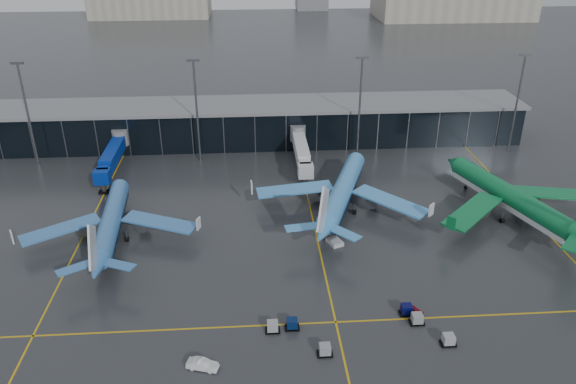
{
  "coord_description": "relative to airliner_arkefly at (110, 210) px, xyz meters",
  "views": [
    {
      "loc": [
        -1.96,
        -82.02,
        55.71
      ],
      "look_at": [
        5.0,
        18.0,
        6.0
      ],
      "focal_mm": 35.0,
      "sensor_mm": 36.0,
      "label": 1
    }
  ],
  "objects": [
    {
      "name": "terminal_pier",
      "position": [
        28.93,
        49.12,
        -0.58
      ],
      "size": [
        142.0,
        17.0,
        10.7
      ],
      "color": "black",
      "rests_on": "ground"
    },
    {
      "name": "ground",
      "position": [
        28.93,
        -12.88,
        -6.0
      ],
      "size": [
        600.0,
        600.0,
        0.0
      ],
      "primitive_type": "plane",
      "color": "#282B2D",
      "rests_on": "ground"
    },
    {
      "name": "service_van_red",
      "position": [
        51.06,
        -26.44,
        -5.38
      ],
      "size": [
        3.67,
        3.59,
        1.25
      ],
      "primitive_type": "imported",
      "rotation": [
        0.0,
        0.0,
        0.81
      ],
      "color": "maroon",
      "rests_on": "ground"
    },
    {
      "name": "service_van_white",
      "position": [
        19.38,
        -36.26,
        -5.28
      ],
      "size": [
        4.64,
        2.68,
        1.45
      ],
      "primitive_type": "imported",
      "rotation": [
        0.0,
        0.0,
        1.29
      ],
      "color": "white",
      "rests_on": "ground"
    },
    {
      "name": "flood_masts",
      "position": [
        33.93,
        37.12,
        7.81
      ],
      "size": [
        203.0,
        0.5,
        25.5
      ],
      "color": "#595B60",
      "rests_on": "ground"
    },
    {
      "name": "mobile_airstair",
      "position": [
        42.04,
        -5.3,
        -5.23
      ],
      "size": [
        3.23,
        3.79,
        3.45
      ],
      "rotation": [
        0.0,
        0.0,
        0.38
      ],
      "color": "silver",
      "rests_on": "ground"
    },
    {
      "name": "taxi_lines",
      "position": [
        38.93,
        -2.27,
        -5.99
      ],
      "size": [
        220.0,
        120.0,
        0.02
      ],
      "color": "gold",
      "rests_on": "ground"
    },
    {
      "name": "airliner_arkefly",
      "position": [
        0.0,
        0.0,
        0.0
      ],
      "size": [
        37.2,
        41.58,
        12.0
      ],
      "primitive_type": null,
      "rotation": [
        0.0,
        0.0,
        0.08
      ],
      "color": "#3976BC",
      "rests_on": "ground"
    },
    {
      "name": "jet_bridges",
      "position": [
        -6.07,
        30.11,
        -1.45
      ],
      "size": [
        94.0,
        27.5,
        7.2
      ],
      "color": "#595B60",
      "rests_on": "ground"
    },
    {
      "name": "baggage_carts",
      "position": [
        42.24,
        -30.42,
        -5.24
      ],
      "size": [
        27.33,
        9.5,
        1.7
      ],
      "color": "black",
      "rests_on": "ground"
    },
    {
      "name": "airliner_aer_lingus",
      "position": [
        78.98,
        3.39,
        0.89
      ],
      "size": [
        51.35,
        54.85,
        13.78
      ],
      "primitive_type": null,
      "rotation": [
        0.0,
        0.0,
        0.32
      ],
      "color": "#0D6F3A",
      "rests_on": "ground"
    },
    {
      "name": "distant_hangars",
      "position": [
        78.88,
        257.2,
        2.79
      ],
      "size": [
        260.0,
        71.0,
        22.0
      ],
      "color": "#B2AD99",
      "rests_on": "ground"
    },
    {
      "name": "airliner_klm_near",
      "position": [
        45.71,
        9.01,
        0.67
      ],
      "size": [
        50.58,
        53.76,
        13.34
      ],
      "primitive_type": null,
      "rotation": [
        0.0,
        0.0,
        -0.35
      ],
      "color": "#4395DC",
      "rests_on": "ground"
    }
  ]
}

